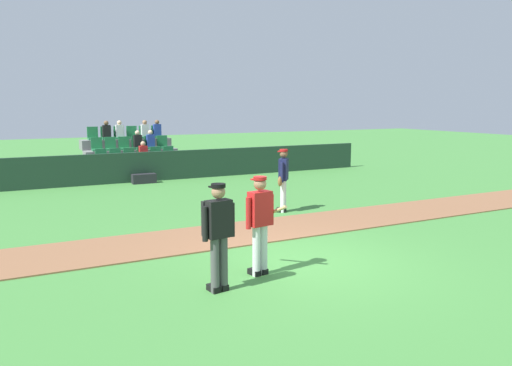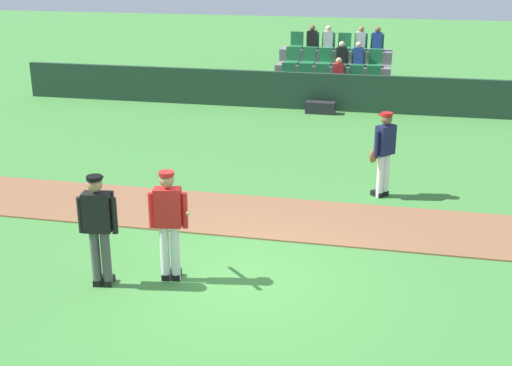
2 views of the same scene
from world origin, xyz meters
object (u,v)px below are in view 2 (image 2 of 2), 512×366
(batter_red_jersey, at_px, (169,222))
(equipment_bag, at_px, (320,108))
(umpire_home_plate, at_px, (99,224))
(runner_navy_jersey, at_px, (384,151))

(batter_red_jersey, bearing_deg, equipment_bag, 85.34)
(umpire_home_plate, xyz_separation_m, equipment_bag, (1.87, 11.65, -0.82))
(batter_red_jersey, xyz_separation_m, equipment_bag, (0.92, 11.27, -0.79))
(umpire_home_plate, relative_size, equipment_bag, 1.96)
(batter_red_jersey, height_order, runner_navy_jersey, same)
(batter_red_jersey, bearing_deg, runner_navy_jersey, 55.34)
(runner_navy_jersey, bearing_deg, batter_red_jersey, -124.66)
(runner_navy_jersey, xyz_separation_m, equipment_bag, (-2.10, 6.90, -0.78))
(batter_red_jersey, height_order, equipment_bag, batter_red_jersey)
(batter_red_jersey, distance_m, runner_navy_jersey, 5.31)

